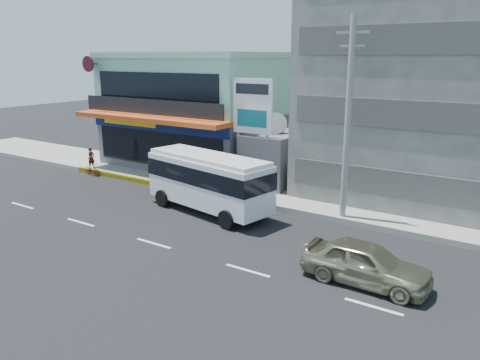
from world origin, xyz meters
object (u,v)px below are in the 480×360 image
(sedan, at_px, (366,263))
(satellite_dish, at_px, (275,132))
(billboard, at_px, (253,113))
(motorcycle_rider, at_px, (92,166))
(shop_building, at_px, (201,112))
(concrete_building, at_px, (468,77))
(minibus, at_px, (208,178))
(utility_pole_near, at_px, (348,120))

(sedan, bearing_deg, satellite_dish, 45.28)
(billboard, xyz_separation_m, motorcycle_rider, (-11.75, -2.40, -4.28))
(shop_building, relative_size, concrete_building, 0.77)
(sedan, bearing_deg, minibus, 72.00)
(utility_pole_near, distance_m, sedan, 7.99)
(shop_building, height_order, motorcycle_rider, shop_building)
(minibus, bearing_deg, shop_building, 129.38)
(utility_pole_near, bearing_deg, satellite_dish, 149.04)
(concrete_building, distance_m, motorcycle_rider, 24.55)
(billboard, relative_size, utility_pole_near, 0.69)
(satellite_dish, distance_m, utility_pole_near, 7.17)
(minibus, bearing_deg, satellite_dish, 84.47)
(utility_pole_near, bearing_deg, billboard, 164.52)
(shop_building, xyz_separation_m, utility_pole_near, (14.00, -6.55, 1.15))
(minibus, relative_size, motorcycle_rider, 3.97)
(billboard, bearing_deg, motorcycle_rider, -168.46)
(utility_pole_near, height_order, motorcycle_rider, utility_pole_near)
(billboard, distance_m, utility_pole_near, 6.75)
(shop_building, relative_size, motorcycle_rider, 6.33)
(shop_building, relative_size, minibus, 1.59)
(shop_building, bearing_deg, minibus, -50.62)
(shop_building, xyz_separation_m, motorcycle_rider, (-4.25, -7.15, -3.35))
(satellite_dish, relative_size, motorcycle_rider, 0.77)
(billboard, bearing_deg, sedan, -38.51)
(shop_building, height_order, minibus, shop_building)
(sedan, distance_m, motorcycle_rider, 22.07)
(shop_building, relative_size, utility_pole_near, 1.24)
(shop_building, bearing_deg, satellite_dish, -20.21)
(shop_building, height_order, sedan, shop_building)
(satellite_dish, bearing_deg, minibus, -95.53)
(satellite_dish, distance_m, sedan, 13.50)
(billboard, bearing_deg, shop_building, 147.68)
(satellite_dish, xyz_separation_m, utility_pole_near, (6.00, -3.60, 1.57))
(billboard, height_order, sedan, billboard)
(concrete_building, bearing_deg, utility_pole_near, -117.76)
(utility_pole_near, bearing_deg, minibus, -159.33)
(satellite_dish, distance_m, motorcycle_rider, 13.28)
(motorcycle_rider, bearing_deg, sedan, -13.89)
(shop_building, xyz_separation_m, satellite_dish, (8.00, -2.95, -0.42))
(utility_pole_near, relative_size, minibus, 1.29)
(concrete_building, relative_size, billboard, 2.32)
(minibus, bearing_deg, utility_pole_near, 20.67)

